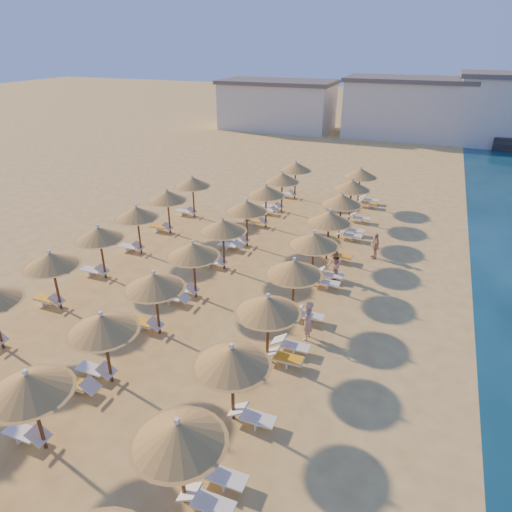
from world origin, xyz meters
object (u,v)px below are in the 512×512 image
at_px(parasol_row_east, 294,268).
at_px(beachgoer_a, 308,321).
at_px(beachgoer_c, 375,246).
at_px(beachgoer_b, 334,265).
at_px(parasol_row_west, 193,251).

height_order(parasol_row_east, beachgoer_a, parasol_row_east).
height_order(beachgoer_a, beachgoer_c, beachgoer_a).
xyz_separation_m(beachgoer_a, beachgoer_c, (1.50, 9.23, -0.14)).
bearing_deg(beachgoer_b, parasol_row_east, -40.44).
distance_m(parasol_row_west, beachgoer_a, 6.51).
height_order(beachgoer_c, beachgoer_b, beachgoer_b).
relative_size(beachgoer_a, beachgoer_b, 1.10).
xyz_separation_m(parasol_row_east, beachgoer_b, (0.91, 4.43, -1.74)).
bearing_deg(beachgoer_a, parasol_row_east, -138.57).
relative_size(parasol_row_west, beachgoer_c, 23.17).
distance_m(beachgoer_c, beachgoer_b, 3.85).
bearing_deg(beachgoer_a, beachgoer_c, 173.32).
distance_m(beachgoer_a, beachgoer_c, 9.36).
height_order(parasol_row_east, parasol_row_west, same).
distance_m(parasol_row_east, parasol_row_west, 5.06).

